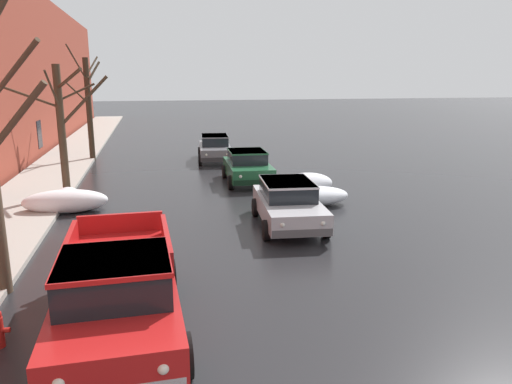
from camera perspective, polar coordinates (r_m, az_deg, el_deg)
left_sidewalk_slab at (r=20.87m, az=-24.95°, el=-0.48°), size 3.03×80.00×0.13m
snow_bank_near_corner_left at (r=18.88m, az=-21.24°, el=-0.76°), size 2.63×1.46×0.70m
snow_bank_along_left_kerb at (r=17.95m, az=6.73°, el=-0.50°), size 2.62×1.34×0.68m
snow_bank_mid_block_left at (r=18.08m, az=-21.63°, el=-1.04°), size 2.85×1.07×0.82m
snow_bank_near_corner_right at (r=19.65m, az=6.00°, el=0.94°), size 2.07×1.33×0.85m
bare_tree_mid_block at (r=19.87m, az=-21.73°, el=7.31°), size 3.92×1.72×5.07m
bare_tree_far_down_block at (r=28.95m, az=-19.03°, el=9.63°), size 2.03×3.47×6.26m
pickup_truck_red_approaching_near_lane at (r=9.13m, az=-15.85°, el=-11.17°), size 2.35×5.46×1.76m
sedan_silver_parked_kerbside_close at (r=15.33m, az=3.77°, el=-1.22°), size 2.23×4.31×1.42m
sedan_green_parked_kerbside_mid at (r=21.64m, az=-1.00°, el=3.08°), size 2.15×3.99×1.42m
sedan_grey_parked_far_down_block at (r=27.52m, az=-4.85°, el=5.23°), size 2.16×4.49×1.42m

